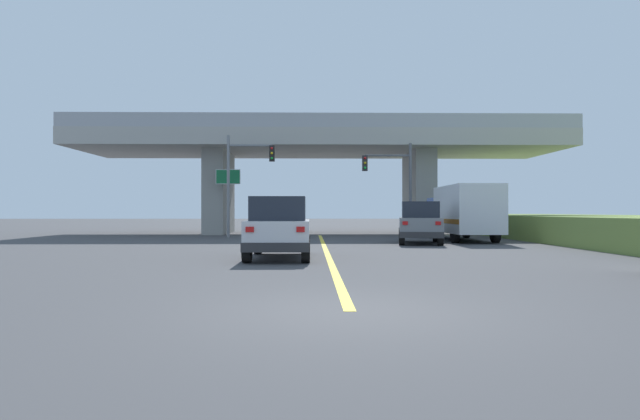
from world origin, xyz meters
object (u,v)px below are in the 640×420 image
(highway_sign, at_px, (228,185))
(traffic_signal_farside, at_px, (243,172))
(traffic_signal_nearside, at_px, (394,178))
(suv_crossing, at_px, (420,223))
(suv_lead, at_px, (279,228))
(box_truck, at_px, (463,212))

(highway_sign, bearing_deg, traffic_signal_farside, -60.37)
(traffic_signal_nearside, bearing_deg, suv_crossing, -89.16)
(traffic_signal_farside, bearing_deg, traffic_signal_nearside, 4.23)
(suv_lead, relative_size, suv_crossing, 1.00)
(box_truck, distance_m, traffic_signal_nearside, 5.84)
(suv_crossing, distance_m, highway_sign, 13.84)
(suv_crossing, bearing_deg, traffic_signal_farside, 154.41)
(traffic_signal_nearside, relative_size, highway_sign, 1.31)
(suv_crossing, distance_m, box_truck, 3.90)
(box_truck, relative_size, traffic_signal_nearside, 1.27)
(suv_crossing, xyz_separation_m, traffic_signal_nearside, (-0.11, 7.17, 2.62))
(highway_sign, bearing_deg, traffic_signal_nearside, -8.01)
(traffic_signal_nearside, xyz_separation_m, traffic_signal_farside, (-9.24, -0.68, 0.28))
(traffic_signal_farside, xyz_separation_m, highway_sign, (-1.23, 2.16, -0.67))
(traffic_signal_farside, bearing_deg, box_truck, -17.68)
(box_truck, distance_m, highway_sign, 14.83)
(suv_crossing, xyz_separation_m, highway_sign, (-10.57, 8.64, 2.23))
(suv_lead, bearing_deg, highway_sign, 104.24)
(box_truck, height_order, highway_sign, highway_sign)
(suv_crossing, distance_m, traffic_signal_nearside, 7.63)
(traffic_signal_nearside, relative_size, traffic_signal_farside, 0.94)
(suv_lead, xyz_separation_m, suv_crossing, (6.32, 8.13, -0.00))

